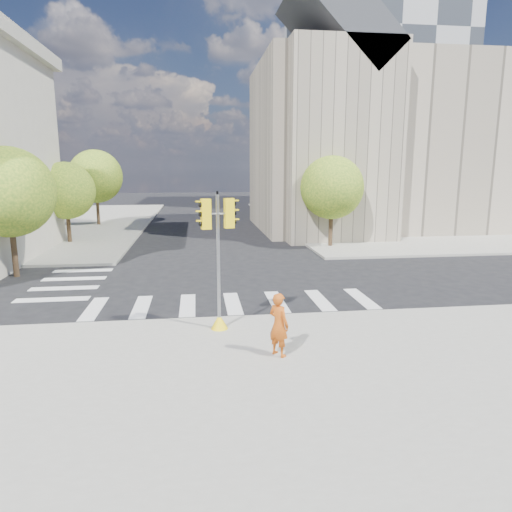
{
  "coord_description": "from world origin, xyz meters",
  "views": [
    {
      "loc": [
        -1.46,
        -19.64,
        5.42
      ],
      "look_at": [
        0.73,
        -2.86,
        2.1
      ],
      "focal_mm": 32.0,
      "sensor_mm": 36.0,
      "label": 1
    }
  ],
  "objects_px": {
    "lamp_near": "(323,178)",
    "lamp_far": "(287,175)",
    "traffic_signal": "(219,272)",
    "photographer": "(279,325)"
  },
  "relations": [
    {
      "from": "lamp_near",
      "to": "lamp_far",
      "type": "bearing_deg",
      "value": 90.0
    },
    {
      "from": "lamp_near",
      "to": "lamp_far",
      "type": "distance_m",
      "value": 14.0
    },
    {
      "from": "lamp_far",
      "to": "traffic_signal",
      "type": "bearing_deg",
      "value": -104.82
    },
    {
      "from": "lamp_near",
      "to": "photographer",
      "type": "xyz_separation_m",
      "value": [
        -7.24,
        -21.64,
        -3.51
      ]
    },
    {
      "from": "traffic_signal",
      "to": "photographer",
      "type": "height_order",
      "value": "traffic_signal"
    },
    {
      "from": "lamp_near",
      "to": "traffic_signal",
      "type": "height_order",
      "value": "lamp_near"
    },
    {
      "from": "photographer",
      "to": "lamp_near",
      "type": "bearing_deg",
      "value": -56.33
    },
    {
      "from": "lamp_near",
      "to": "photographer",
      "type": "bearing_deg",
      "value": -108.51
    },
    {
      "from": "photographer",
      "to": "lamp_far",
      "type": "bearing_deg",
      "value": -49.31
    },
    {
      "from": "lamp_far",
      "to": "traffic_signal",
      "type": "height_order",
      "value": "lamp_far"
    }
  ]
}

